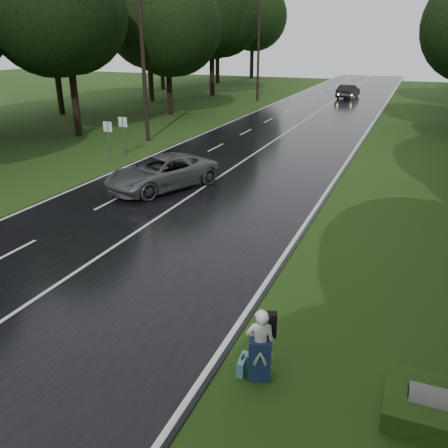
# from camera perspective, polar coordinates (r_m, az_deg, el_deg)

# --- Properties ---
(ground) EXTENTS (160.00, 160.00, 0.00)m
(ground) POSITION_cam_1_polar(r_m,az_deg,el_deg) (14.49, -22.14, -8.67)
(ground) COLOR #244213
(ground) RESTS_ON ground
(road) EXTENTS (12.00, 140.00, 0.04)m
(road) POSITION_cam_1_polar(r_m,az_deg,el_deg) (30.86, 4.15, 8.82)
(road) COLOR black
(road) RESTS_ON ground
(lane_center) EXTENTS (0.12, 140.00, 0.01)m
(lane_center) POSITION_cam_1_polar(r_m,az_deg,el_deg) (30.86, 4.16, 8.86)
(lane_center) COLOR silver
(lane_center) RESTS_ON road
(grey_car) EXTENTS (4.76, 6.30, 1.59)m
(grey_car) POSITION_cam_1_polar(r_m,az_deg,el_deg) (23.06, -7.63, 6.26)
(grey_car) COLOR #4F5354
(grey_car) RESTS_ON road
(far_car) EXTENTS (2.35, 4.96, 1.57)m
(far_car) POSITION_cam_1_polar(r_m,az_deg,el_deg) (61.15, 14.94, 15.42)
(far_car) COLOR black
(far_car) RESTS_ON road
(hitchhiker) EXTENTS (0.73, 0.69, 1.74)m
(hitchhiker) POSITION_cam_1_polar(r_m,az_deg,el_deg) (10.36, 4.50, -14.72)
(hitchhiker) COLOR silver
(hitchhiker) RESTS_ON ground
(suitcase) EXTENTS (0.20, 0.53, 0.37)m
(suitcase) POSITION_cam_1_polar(r_m,az_deg,el_deg) (10.87, 2.30, -16.78)
(suitcase) COLOR teal
(suitcase) RESTS_ON ground
(culvert) EXTENTS (1.29, 0.65, 0.65)m
(culvert) POSITION_cam_1_polar(r_m,az_deg,el_deg) (10.81, 24.93, -20.77)
(culvert) COLOR slate
(culvert) RESTS_ON ground
(utility_pole_mid) EXTENTS (1.80, 0.28, 10.03)m
(utility_pole_mid) POSITION_cam_1_polar(r_m,az_deg,el_deg) (34.72, -9.28, 10.03)
(utility_pole_mid) COLOR black
(utility_pole_mid) RESTS_ON ground
(utility_pole_far) EXTENTS (1.80, 0.28, 10.60)m
(utility_pole_far) POSITION_cam_1_polar(r_m,az_deg,el_deg) (57.07, 4.08, 14.82)
(utility_pole_far) COLOR black
(utility_pole_far) RESTS_ON ground
(road_sign_a) EXTENTS (0.59, 0.10, 2.44)m
(road_sign_a) POSITION_cam_1_polar(r_m,az_deg,el_deg) (28.81, -13.66, 7.27)
(road_sign_a) COLOR white
(road_sign_a) RESTS_ON ground
(road_sign_b) EXTENTS (0.59, 0.10, 2.47)m
(road_sign_b) POSITION_cam_1_polar(r_m,az_deg,el_deg) (30.04, -11.95, 8.00)
(road_sign_b) COLOR white
(road_sign_b) RESTS_ON ground
(tree_left_d) EXTENTS (10.23, 10.23, 15.98)m
(tree_left_d) POSITION_cam_1_polar(r_m,az_deg,el_deg) (37.71, -17.29, 10.27)
(tree_left_d) COLOR black
(tree_left_d) RESTS_ON ground
(tree_left_e) EXTENTS (8.83, 8.83, 13.80)m
(tree_left_e) POSITION_cam_1_polar(r_m,az_deg,el_deg) (46.75, -6.56, 13.18)
(tree_left_e) COLOR black
(tree_left_e) RESTS_ON ground
(tree_left_f) EXTENTS (11.11, 11.11, 17.36)m
(tree_left_f) POSITION_cam_1_polar(r_m,az_deg,el_deg) (62.11, -1.45, 15.44)
(tree_left_f) COLOR black
(tree_left_f) RESTS_ON ground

